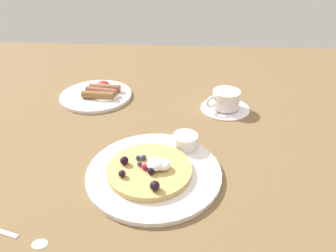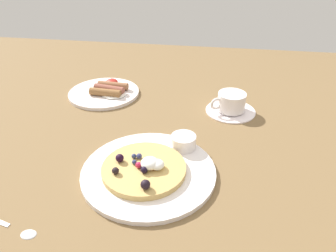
{
  "view_description": "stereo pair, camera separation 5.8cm",
  "coord_description": "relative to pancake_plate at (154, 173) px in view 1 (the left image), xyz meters",
  "views": [
    {
      "loc": [
        0.1,
        -0.66,
        0.45
      ],
      "look_at": [
        0.06,
        -0.0,
        0.04
      ],
      "focal_mm": 33.99,
      "sensor_mm": 36.0,
      "label": 1
    },
    {
      "loc": [
        0.16,
        -0.65,
        0.45
      ],
      "look_at": [
        0.06,
        -0.0,
        0.04
      ],
      "focal_mm": 33.99,
      "sensor_mm": 36.0,
      "label": 2
    }
  ],
  "objects": [
    {
      "name": "pancake_plate",
      "position": [
        0.0,
        0.0,
        0.0
      ],
      "size": [
        0.29,
        0.29,
        0.01
      ],
      "primitive_type": "cylinder",
      "color": "white",
      "rests_on": "ground_plane"
    },
    {
      "name": "fried_breakfast",
      "position": [
        -0.2,
        0.36,
        0.02
      ],
      "size": [
        0.11,
        0.12,
        0.03
      ],
      "color": "#8D5B3C",
      "rests_on": "breakfast_plate"
    },
    {
      "name": "coffee_saucer",
      "position": [
        0.18,
        0.31,
        -0.0
      ],
      "size": [
        0.14,
        0.14,
        0.01
      ],
      "primitive_type": "cylinder",
      "color": "white",
      "rests_on": "ground_plane"
    },
    {
      "name": "ground_plane",
      "position": [
        -0.04,
        0.14,
        -0.02
      ],
      "size": [
        2.03,
        1.52,
        0.03
      ],
      "primitive_type": "cube",
      "color": "brown"
    },
    {
      "name": "teaspoon",
      "position": [
        -0.21,
        -0.18,
        -0.0
      ],
      "size": [
        0.15,
        0.05,
        0.01
      ],
      "color": "silver",
      "rests_on": "ground_plane"
    },
    {
      "name": "coffee_cup",
      "position": [
        0.18,
        0.31,
        0.03
      ],
      "size": [
        0.1,
        0.08,
        0.05
      ],
      "color": "white",
      "rests_on": "coffee_saucer"
    },
    {
      "name": "breakfast_plate",
      "position": [
        -0.22,
        0.36,
        -0.0
      ],
      "size": [
        0.22,
        0.22,
        0.01
      ],
      "primitive_type": "cylinder",
      "color": "white",
      "rests_on": "ground_plane"
    },
    {
      "name": "syrup_ramekin",
      "position": [
        0.06,
        0.09,
        0.02
      ],
      "size": [
        0.06,
        0.06,
        0.03
      ],
      "color": "white",
      "rests_on": "pancake_plate"
    },
    {
      "name": "pancake_with_berries",
      "position": [
        -0.01,
        -0.01,
        0.02
      ],
      "size": [
        0.18,
        0.18,
        0.04
      ],
      "color": "tan",
      "rests_on": "pancake_plate"
    }
  ]
}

